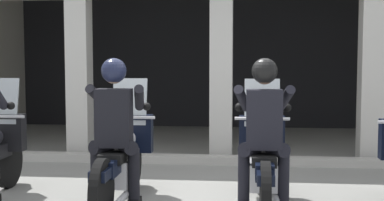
{
  "coord_description": "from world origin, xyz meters",
  "views": [
    {
      "loc": [
        0.58,
        -5.74,
        1.59
      ],
      "look_at": [
        0.0,
        0.04,
        1.12
      ],
      "focal_mm": 50.22,
      "sensor_mm": 36.0,
      "label": 1
    }
  ],
  "objects_px": {
    "motorcycle_center_left": "(122,157)",
    "motorcycle_center_right": "(263,160)",
    "police_officer_center_right": "(264,122)",
    "police_officer_center_left": "(115,121)"
  },
  "relations": [
    {
      "from": "motorcycle_center_left",
      "to": "police_officer_center_right",
      "type": "distance_m",
      "value": 1.62
    },
    {
      "from": "motorcycle_center_right",
      "to": "police_officer_center_left",
      "type": "bearing_deg",
      "value": -169.81
    },
    {
      "from": "police_officer_center_right",
      "to": "motorcycle_center_left",
      "type": "bearing_deg",
      "value": 169.26
    },
    {
      "from": "motorcycle_center_right",
      "to": "police_officer_center_right",
      "type": "relative_size",
      "value": 1.29
    },
    {
      "from": "motorcycle_center_left",
      "to": "police_officer_center_left",
      "type": "relative_size",
      "value": 1.29
    },
    {
      "from": "motorcycle_center_left",
      "to": "motorcycle_center_right",
      "type": "distance_m",
      "value": 1.54
    },
    {
      "from": "motorcycle_center_left",
      "to": "motorcycle_center_right",
      "type": "relative_size",
      "value": 1.0
    },
    {
      "from": "motorcycle_center_left",
      "to": "motorcycle_center_right",
      "type": "bearing_deg",
      "value": -3.79
    },
    {
      "from": "motorcycle_center_left",
      "to": "motorcycle_center_right",
      "type": "height_order",
      "value": "same"
    },
    {
      "from": "police_officer_center_left",
      "to": "motorcycle_center_right",
      "type": "distance_m",
      "value": 1.63
    }
  ]
}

